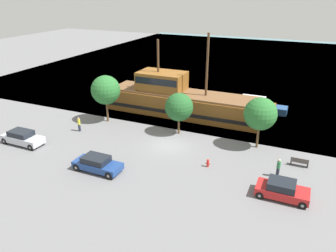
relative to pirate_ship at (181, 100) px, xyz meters
name	(u,v)px	position (x,y,z in m)	size (l,w,h in m)	color
ground_plane	(169,145)	(2.37, -8.99, -1.90)	(160.00, 160.00, 0.00)	slate
water_surface	(251,63)	(2.37, 35.01, -1.90)	(80.00, 80.00, 0.00)	slate
pirate_ship	(181,100)	(0.00, 0.00, 0.00)	(21.11, 4.74, 10.38)	brown
moored_boat_dockside	(256,105)	(8.68, 5.30, -1.22)	(7.63, 1.86, 1.85)	navy
moored_boat_outer	(153,81)	(-9.37, 10.81, -1.26)	(5.48, 1.99, 1.73)	#2D333D
parked_car_curb_front	(282,190)	(14.08, -13.85, -1.20)	(3.97, 1.95, 1.43)	#B21E1E
parked_car_curb_mid	(22,138)	(-11.65, -14.97, -1.16)	(4.56, 1.81, 1.48)	#B7BCC6
parked_car_curb_rear	(97,164)	(-1.37, -16.29, -1.20)	(4.38, 1.87, 1.38)	navy
fire_hydrant	(208,163)	(7.40, -11.62, -1.49)	(0.42, 0.25, 0.76)	red
bench_promenade_east	(299,162)	(15.01, -8.12, -1.47)	(1.55, 0.45, 0.85)	#4C4742
pedestrian_walking_near	(79,124)	(-8.39, -9.85, -1.07)	(0.32, 0.32, 1.65)	#232838
pedestrian_walking_far	(278,168)	(13.42, -10.81, -1.03)	(0.32, 0.32, 1.72)	#232838
tree_row_east	(106,90)	(-7.14, -5.98, 2.05)	(3.44, 3.44, 5.68)	brown
tree_row_mideast	(179,107)	(2.17, -5.84, 1.23)	(3.10, 3.10, 4.68)	brown
tree_row_midwest	(260,114)	(10.77, -5.76, 1.75)	(3.27, 3.27, 5.29)	brown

